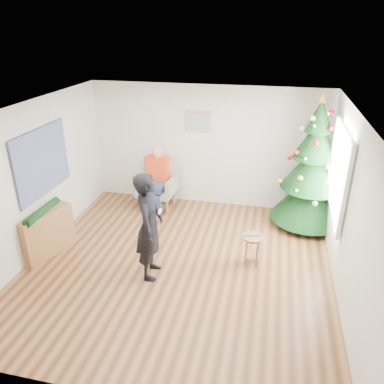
% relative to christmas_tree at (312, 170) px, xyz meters
% --- Properties ---
extents(floor, '(5.00, 5.00, 0.00)m').
position_rel_christmas_tree_xyz_m(floor, '(-2.15, -1.94, -1.17)').
color(floor, brown).
rests_on(floor, ground).
extents(ceiling, '(5.00, 5.00, 0.00)m').
position_rel_christmas_tree_xyz_m(ceiling, '(-2.15, -1.94, 1.43)').
color(ceiling, white).
rests_on(ceiling, wall_back).
extents(wall_back, '(5.00, 0.00, 5.00)m').
position_rel_christmas_tree_xyz_m(wall_back, '(-2.15, 0.56, 0.13)').
color(wall_back, silver).
rests_on(wall_back, floor).
extents(wall_front, '(5.00, 0.00, 5.00)m').
position_rel_christmas_tree_xyz_m(wall_front, '(-2.15, -4.44, 0.13)').
color(wall_front, silver).
rests_on(wall_front, floor).
extents(wall_left, '(0.00, 5.00, 5.00)m').
position_rel_christmas_tree_xyz_m(wall_left, '(-4.65, -1.94, 0.13)').
color(wall_left, silver).
rests_on(wall_left, floor).
extents(wall_right, '(0.00, 5.00, 5.00)m').
position_rel_christmas_tree_xyz_m(wall_right, '(0.35, -1.94, 0.13)').
color(wall_right, silver).
rests_on(wall_right, floor).
extents(window_panel, '(0.04, 1.30, 1.40)m').
position_rel_christmas_tree_xyz_m(window_panel, '(0.32, -0.94, 0.33)').
color(window_panel, white).
rests_on(window_panel, wall_right).
extents(curtains, '(0.05, 1.75, 1.50)m').
position_rel_christmas_tree_xyz_m(curtains, '(0.29, -0.94, 0.33)').
color(curtains, white).
rests_on(curtains, wall_right).
extents(christmas_tree, '(1.44, 1.44, 2.60)m').
position_rel_christmas_tree_xyz_m(christmas_tree, '(0.00, 0.00, 0.00)').
color(christmas_tree, '#3F2816').
rests_on(christmas_tree, floor).
extents(stool, '(0.36, 0.36, 0.55)m').
position_rel_christmas_tree_xyz_m(stool, '(-0.96, -1.63, -0.89)').
color(stool, brown).
rests_on(stool, floor).
extents(laptop, '(0.34, 0.27, 0.02)m').
position_rel_christmas_tree_xyz_m(laptop, '(-0.96, -1.63, -0.61)').
color(laptop, silver).
rests_on(laptop, stool).
extents(armchair, '(0.86, 0.79, 1.03)m').
position_rel_christmas_tree_xyz_m(armchair, '(-3.14, 0.12, -0.79)').
color(armchair, gray).
rests_on(armchair, floor).
extents(seated_person, '(0.47, 0.67, 1.35)m').
position_rel_christmas_tree_xyz_m(seated_person, '(-3.15, 0.06, -0.47)').
color(seated_person, navy).
rests_on(seated_person, armchair).
extents(standing_man, '(0.49, 0.69, 1.76)m').
position_rel_christmas_tree_xyz_m(standing_man, '(-2.52, -2.25, -0.29)').
color(standing_man, black).
rests_on(standing_man, floor).
extents(game_controller, '(0.05, 0.13, 0.04)m').
position_rel_christmas_tree_xyz_m(game_controller, '(-2.33, -2.28, 0.00)').
color(game_controller, white).
rests_on(game_controller, standing_man).
extents(console, '(0.59, 1.04, 0.80)m').
position_rel_christmas_tree_xyz_m(console, '(-4.48, -2.07, -0.77)').
color(console, brown).
rests_on(console, floor).
extents(garland, '(0.14, 0.90, 0.14)m').
position_rel_christmas_tree_xyz_m(garland, '(-4.48, -2.07, -0.35)').
color(garland, black).
rests_on(garland, console).
extents(tapestry, '(0.03, 1.50, 1.15)m').
position_rel_christmas_tree_xyz_m(tapestry, '(-4.61, -1.64, 0.38)').
color(tapestry, black).
rests_on(tapestry, wall_left).
extents(framed_picture, '(0.52, 0.05, 0.42)m').
position_rel_christmas_tree_xyz_m(framed_picture, '(-2.35, 0.52, 0.68)').
color(framed_picture, tan).
rests_on(framed_picture, wall_back).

